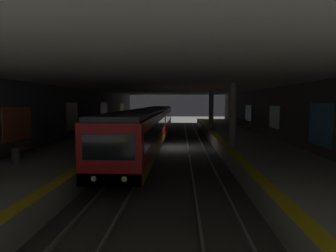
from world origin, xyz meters
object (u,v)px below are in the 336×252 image
object	(u,v)px
metro_train	(151,124)
bench_left_mid	(234,121)
person_standing_far	(111,130)
backpack_on_floor	(86,138)
person_walking_mid	(79,132)
pillar_near	(232,116)
bench_left_near	(248,126)
person_waiting_near	(121,119)
bench_right_near	(26,147)
pillar_far	(211,110)
bench_right_mid	(80,131)
trash_bin	(16,156)
bench_right_far	(109,123)

from	to	relation	value
metro_train	bench_left_mid	xyz separation A→B (m)	(13.74, -10.73, -0.45)
person_standing_far	backpack_on_floor	size ratio (longest dim) A/B	3.93
person_walking_mid	pillar_near	bearing A→B (deg)	-99.49
metro_train	person_standing_far	distance (m)	5.57
bench_left_near	bench_left_mid	size ratio (longest dim) A/B	1.00
person_waiting_near	person_standing_far	size ratio (longest dim) A/B	1.06
metro_train	bench_right_near	size ratio (longest dim) A/B	20.84
bench_left_near	backpack_on_floor	distance (m)	18.60
pillar_far	bench_right_near	xyz separation A→B (m)	(-17.81, 12.88, -1.75)
pillar_far	bench_left_mid	distance (m)	9.61
bench_right_mid	person_walking_mid	xyz separation A→B (m)	(-4.39, -1.42, 0.38)
person_walking_mid	bench_left_near	bearing A→B (deg)	-53.29
bench_left_near	trash_bin	distance (m)	25.30
pillar_near	bench_left_mid	world-z (taller)	pillar_near
bench_right_mid	metro_train	bearing A→B (deg)	-65.55
person_walking_mid	trash_bin	distance (m)	7.70
pillar_near	bench_left_mid	distance (m)	23.37
pillar_near	pillar_far	xyz separation A→B (m)	(14.46, 0.00, 0.00)
bench_left_near	bench_right_near	size ratio (longest dim) A/B	1.00
metro_train	person_standing_far	xyz separation A→B (m)	(-4.69, 3.00, -0.13)
person_standing_far	pillar_far	bearing A→B (deg)	-43.80
bench_right_far	person_walking_mid	xyz separation A→B (m)	(-15.48, -1.42, 0.38)
metro_train	backpack_on_floor	world-z (taller)	metro_train
pillar_far	bench_right_near	distance (m)	22.05
person_walking_mid	trash_bin	world-z (taller)	person_walking_mid
person_waiting_near	backpack_on_floor	bearing A→B (deg)	-178.27
pillar_near	backpack_on_floor	xyz separation A→B (m)	(3.60, 11.51, -2.08)
person_waiting_near	backpack_on_floor	size ratio (longest dim) A/B	4.18
trash_bin	person_walking_mid	bearing A→B (deg)	-5.15
bench_right_far	bench_left_mid	bearing A→B (deg)	-72.04
bench_right_near	person_waiting_near	world-z (taller)	person_waiting_near
metro_train	backpack_on_floor	bearing A→B (deg)	138.40
person_waiting_near	backpack_on_floor	distance (m)	16.88
pillar_far	backpack_on_floor	size ratio (longest dim) A/B	11.38
backpack_on_floor	pillar_near	bearing A→B (deg)	-107.39
bench_right_far	backpack_on_floor	distance (m)	13.86
bench_left_mid	bench_right_mid	distance (m)	23.82
metro_train	bench_right_far	size ratio (longest dim) A/B	20.84
person_waiting_near	bench_left_near	bearing A→B (deg)	-113.01
trash_bin	person_waiting_near	bearing A→B (deg)	-0.29
pillar_far	person_waiting_near	xyz separation A→B (m)	(6.01, 12.02, -1.37)
bench_left_mid	person_walking_mid	world-z (taller)	person_walking_mid
person_walking_mid	trash_bin	bearing A→B (deg)	174.85
bench_right_far	bench_right_mid	bearing A→B (deg)	180.00
backpack_on_floor	bench_left_mid	bearing A→B (deg)	-39.08
person_walking_mid	person_standing_far	size ratio (longest dim) A/B	1.05
bench_right_mid	person_standing_far	distance (m)	3.81
bench_left_near	pillar_near	bearing A→B (deg)	162.87
metro_train	person_waiting_near	xyz separation A→B (m)	(11.27, 5.47, -0.06)
pillar_far	trash_bin	xyz separation A→B (m)	(-20.19, 12.15, -1.85)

